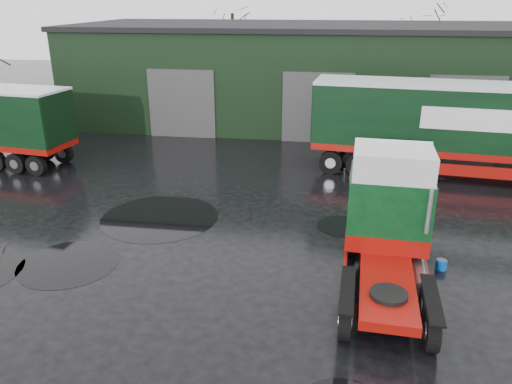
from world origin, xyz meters
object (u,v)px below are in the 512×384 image
(hero_tractor, at_px, (390,233))
(wash_bucket, at_px, (441,265))
(warehouse, at_px, (321,73))
(lorry_right, at_px, (454,130))
(tree_back_b, at_px, (421,51))
(tree_back_a, at_px, (233,36))

(hero_tractor, xyz_separation_m, wash_bucket, (1.88, 1.72, -1.79))
(warehouse, xyz_separation_m, hero_tractor, (2.50, -21.96, -1.21))
(lorry_right, relative_size, tree_back_b, 2.21)
(tree_back_b, bearing_deg, hero_tractor, -99.76)
(hero_tractor, relative_size, lorry_right, 0.38)
(tree_back_a, bearing_deg, wash_bucket, -67.74)
(lorry_right, xyz_separation_m, tree_back_b, (1.60, 21.00, 1.57))
(warehouse, bearing_deg, tree_back_a, 128.66)
(warehouse, height_order, wash_bucket, warehouse)
(wash_bucket, distance_m, tree_back_b, 30.67)
(warehouse, bearing_deg, tree_back_b, 51.34)
(lorry_right, xyz_separation_m, tree_back_a, (-14.40, 21.00, 2.57))
(wash_bucket, relative_size, tree_back_b, 0.04)
(hero_tractor, distance_m, tree_back_a, 33.76)
(warehouse, bearing_deg, lorry_right, -59.82)
(warehouse, relative_size, wash_bucket, 97.35)
(warehouse, height_order, tree_back_b, tree_back_b)
(lorry_right, bearing_deg, tree_back_b, -178.02)
(hero_tractor, distance_m, tree_back_b, 32.48)
(warehouse, xyz_separation_m, tree_back_b, (8.00, 10.00, 0.59))
(lorry_right, distance_m, tree_back_a, 25.59)
(hero_tractor, height_order, tree_back_a, tree_back_a)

